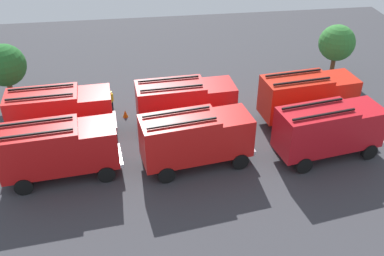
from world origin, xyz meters
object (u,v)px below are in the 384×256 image
object	(u,v)px
fire_truck_5	(308,96)
tree_1	(337,43)
fire_truck_0	(58,148)
firefighter_1	(111,100)
fire_truck_1	(196,137)
fire_truck_2	(328,129)
traffic_cone_0	(184,105)
traffic_cone_1	(125,114)
fire_truck_4	(185,103)
firefighter_0	(357,121)
fire_truck_3	(60,112)
tree_0	(4,65)

from	to	relation	value
fire_truck_5	tree_1	world-z (taller)	tree_1
fire_truck_0	firefighter_1	xyz separation A→B (m)	(2.98, 7.90, -1.26)
fire_truck_0	fire_truck_1	world-z (taller)	same
fire_truck_2	traffic_cone_0	size ratio (longest dim) A/B	12.32
fire_truck_1	traffic_cone_1	bearing A→B (deg)	115.50
fire_truck_2	traffic_cone_0	distance (m)	11.57
fire_truck_0	fire_truck_4	world-z (taller)	same
fire_truck_4	firefighter_0	distance (m)	12.45
fire_truck_3	fire_truck_5	world-z (taller)	same
fire_truck_1	traffic_cone_0	bearing A→B (deg)	80.62
fire_truck_0	tree_0	size ratio (longest dim) A/B	1.46
firefighter_0	fire_truck_1	bearing A→B (deg)	-37.11
traffic_cone_0	firefighter_0	bearing A→B (deg)	-23.19
tree_0	fire_truck_5	bearing A→B (deg)	-14.39
fire_truck_2	fire_truck_5	world-z (taller)	same
fire_truck_3	fire_truck_4	world-z (taller)	same
fire_truck_0	firefighter_0	xyz separation A→B (m)	(20.57, 2.14, -1.22)
firefighter_0	firefighter_1	world-z (taller)	firefighter_0
fire_truck_5	firefighter_0	bearing A→B (deg)	-40.40
fire_truck_0	firefighter_0	size ratio (longest dim) A/B	4.42
fire_truck_0	tree_1	bearing A→B (deg)	20.17
fire_truck_3	tree_0	bearing A→B (deg)	126.19
firefighter_0	traffic_cone_1	distance (m)	17.17
fire_truck_0	tree_0	world-z (taller)	tree_0
tree_1	fire_truck_0	bearing A→B (deg)	-153.94
fire_truck_3	traffic_cone_1	xyz separation A→B (m)	(4.36, 2.22, -1.86)
fire_truck_5	traffic_cone_0	distance (m)	9.55
fire_truck_5	traffic_cone_1	world-z (taller)	fire_truck_5
fire_truck_1	traffic_cone_1	size ratio (longest dim) A/B	12.79
firefighter_0	traffic_cone_0	size ratio (longest dim) A/B	2.76
fire_truck_1	traffic_cone_0	xyz separation A→B (m)	(0.14, 7.27, -1.85)
firefighter_1	fire_truck_4	bearing A→B (deg)	169.76
firefighter_0	fire_truck_0	bearing A→B (deg)	-41.28
fire_truck_5	traffic_cone_1	bearing A→B (deg)	163.09
fire_truck_4	firefighter_1	distance (m)	6.54
fire_truck_0	fire_truck_2	xyz separation A→B (m)	(17.23, -0.26, 0.00)
tree_1	traffic_cone_0	size ratio (longest dim) A/B	7.95
fire_truck_1	fire_truck_0	bearing A→B (deg)	171.61
fire_truck_2	traffic_cone_0	xyz separation A→B (m)	(-8.60, 7.52, -1.85)
fire_truck_4	tree_1	xyz separation A→B (m)	(14.10, 6.53, 1.10)
firefighter_1	traffic_cone_0	world-z (taller)	firefighter_1
fire_truck_4	firefighter_1	size ratio (longest dim) A/B	4.53
tree_1	traffic_cone_1	world-z (taller)	tree_1
fire_truck_5	fire_truck_3	bearing A→B (deg)	172.67
traffic_cone_1	fire_truck_4	bearing A→B (deg)	-26.56
fire_truck_4	traffic_cone_1	bearing A→B (deg)	149.95
fire_truck_0	firefighter_1	world-z (taller)	fire_truck_0
tree_0	traffic_cone_0	distance (m)	14.15
fire_truck_1	fire_truck_5	distance (m)	9.94
fire_truck_0	tree_1	size ratio (longest dim) A/B	1.53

